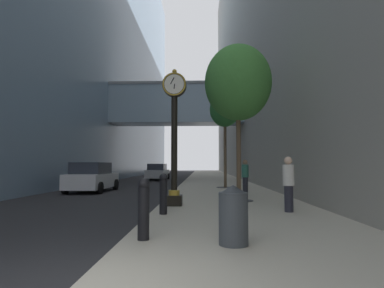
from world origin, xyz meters
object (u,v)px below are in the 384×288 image
at_px(pedestrian_by_clock, 245,175).
at_px(car_silver_mid, 157,172).
at_px(trash_bin, 233,214).
at_px(car_white_near, 92,177).
at_px(street_clock, 174,130).
at_px(street_tree_mid_near, 225,110).
at_px(bollard_nearest, 144,207).
at_px(pedestrian_walking, 289,183).
at_px(street_tree_near, 238,83).
at_px(bollard_second, 163,193).

relative_size(pedestrian_by_clock, car_silver_mid, 0.38).
bearing_deg(trash_bin, car_white_near, 118.48).
bearing_deg(street_clock, street_tree_mid_near, 74.65).
bearing_deg(pedestrian_by_clock, street_tree_mid_near, 100.59).
bearing_deg(bollard_nearest, street_tree_mid_near, 79.61).
height_order(trash_bin, pedestrian_walking, pedestrian_walking).
xyz_separation_m(street_clock, pedestrian_by_clock, (3.12, 4.96, -1.76)).
xyz_separation_m(street_tree_near, car_silver_mid, (-5.93, 19.95, -4.00)).
xyz_separation_m(bollard_nearest, street_tree_near, (2.55, 6.61, 4.04)).
distance_m(pedestrian_by_clock, car_white_near, 8.72).
distance_m(street_clock, pedestrian_walking, 4.22).
relative_size(street_tree_near, pedestrian_walking, 3.75).
xyz_separation_m(bollard_second, street_tree_mid_near, (2.55, 10.75, 4.17)).
xyz_separation_m(street_tree_mid_near, pedestrian_by_clock, (0.71, -3.81, -3.90)).
bearing_deg(pedestrian_by_clock, pedestrian_walking, -86.06).
height_order(street_tree_near, pedestrian_by_clock, street_tree_near).
distance_m(bollard_nearest, pedestrian_by_clock, 10.59).
distance_m(street_tree_mid_near, trash_bin, 14.86).
relative_size(street_tree_mid_near, pedestrian_walking, 3.59).
xyz_separation_m(bollard_second, pedestrian_walking, (3.70, 0.55, 0.27)).
bearing_deg(trash_bin, pedestrian_walking, 63.03).
xyz_separation_m(bollard_second, trash_bin, (1.66, -3.46, -0.07)).
xyz_separation_m(pedestrian_walking, car_silver_mid, (-7.08, 22.87, -0.22)).
bearing_deg(street_tree_mid_near, street_clock, -105.35).
height_order(bollard_nearest, street_tree_mid_near, street_tree_mid_near).
relative_size(pedestrian_walking, car_silver_mid, 0.38).
bearing_deg(trash_bin, street_clock, 105.59).
bearing_deg(street_tree_mid_near, bollard_nearest, -100.39).
bearing_deg(street_tree_near, car_white_near, 143.75).
distance_m(bollard_second, street_tree_near, 5.90).
relative_size(street_clock, trash_bin, 4.56).
height_order(street_tree_near, car_white_near, street_tree_near).
relative_size(car_white_near, car_silver_mid, 1.00).
distance_m(street_clock, car_white_near, 9.13).
bearing_deg(car_white_near, street_tree_near, -36.25).
bearing_deg(bollard_second, car_white_near, 119.55).
distance_m(street_clock, trash_bin, 6.03).
xyz_separation_m(trash_bin, car_white_near, (-6.83, 12.60, 0.13)).
bearing_deg(street_tree_mid_near, bollard_second, -103.32).
relative_size(bollard_second, street_tree_mid_near, 0.20).
relative_size(bollard_second, trash_bin, 1.10).
height_order(bollard_nearest, car_silver_mid, car_silver_mid).
bearing_deg(street_tree_mid_near, trash_bin, -93.58).
xyz_separation_m(street_clock, bollard_nearest, (-0.14, -5.12, -2.03)).
height_order(bollard_nearest, trash_bin, bollard_nearest).
height_order(trash_bin, car_silver_mid, car_silver_mid).
distance_m(street_tree_near, pedestrian_by_clock, 5.18).
height_order(car_white_near, car_silver_mid, car_white_near).
bearing_deg(street_tree_near, street_clock, -148.25).
distance_m(street_tree_near, car_silver_mid, 21.20).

